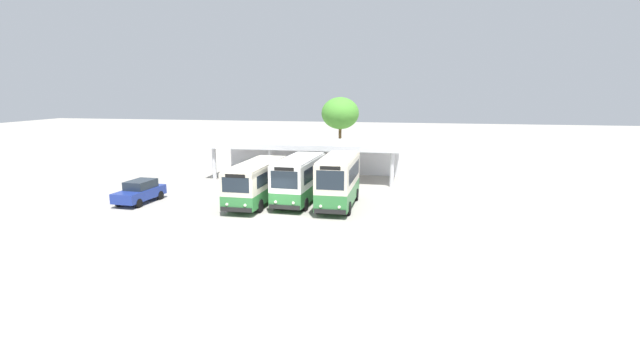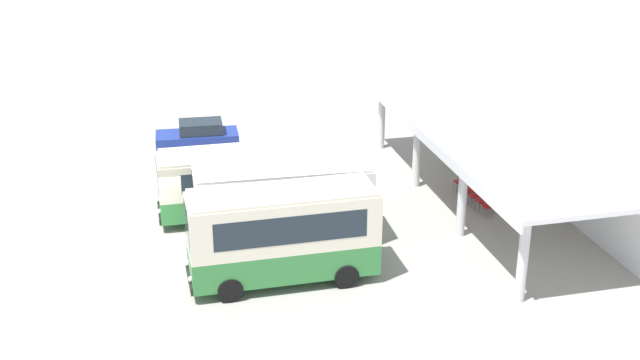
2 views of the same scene
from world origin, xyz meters
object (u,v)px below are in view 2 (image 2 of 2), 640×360
(city_bus_middle_cream, at_px, (282,233))
(waiting_chair_second_from_end, at_px, (467,185))
(waiting_chair_end_by_column, at_px, (461,180))
(parked_car_flank, at_px, (198,136))
(city_bus_nearest_orange, at_px, (253,179))
(waiting_chair_fourth_seat, at_px, (476,195))
(waiting_chair_middle_seat, at_px, (472,190))
(waiting_chair_far_end_seat, at_px, (490,205))
(city_bus_second_in_row, at_px, (283,202))
(waiting_chair_fifth_seat, at_px, (484,200))

(city_bus_middle_cream, height_order, waiting_chair_second_from_end, city_bus_middle_cream)
(city_bus_middle_cream, relative_size, waiting_chair_end_by_column, 7.96)
(parked_car_flank, bearing_deg, city_bus_nearest_orange, 10.10)
(waiting_chair_end_by_column, relative_size, waiting_chair_fourth_seat, 1.00)
(parked_car_flank, bearing_deg, waiting_chair_second_from_end, 52.40)
(waiting_chair_second_from_end, height_order, waiting_chair_middle_seat, same)
(parked_car_flank, distance_m, waiting_chair_fourth_seat, 14.78)
(parked_car_flank, distance_m, waiting_chair_far_end_seat, 15.65)
(parked_car_flank, height_order, waiting_chair_end_by_column, parked_car_flank)
(city_bus_nearest_orange, relative_size, parked_car_flank, 1.89)
(city_bus_nearest_orange, relative_size, waiting_chair_second_from_end, 9.38)
(city_bus_second_in_row, bearing_deg, waiting_chair_second_from_end, 106.95)
(city_bus_middle_cream, xyz_separation_m, waiting_chair_far_end_seat, (-3.40, 9.66, -1.41))
(waiting_chair_end_by_column, bearing_deg, city_bus_second_in_row, -69.68)
(waiting_chair_end_by_column, bearing_deg, waiting_chair_middle_seat, 1.79)
(waiting_chair_second_from_end, bearing_deg, city_bus_second_in_row, -73.05)
(city_bus_middle_cream, distance_m, waiting_chair_second_from_end, 11.23)
(waiting_chair_end_by_column, bearing_deg, waiting_chair_fourth_seat, -0.02)
(city_bus_middle_cream, bearing_deg, parked_car_flank, -173.67)
(waiting_chair_end_by_column, xyz_separation_m, waiting_chair_far_end_seat, (2.86, 0.12, 0.00))
(city_bus_middle_cream, height_order, waiting_chair_far_end_seat, city_bus_middle_cream)
(waiting_chair_middle_seat, relative_size, waiting_chair_fourth_seat, 1.00)
(waiting_chair_fourth_seat, bearing_deg, waiting_chair_fifth_seat, 9.24)
(city_bus_middle_cream, distance_m, waiting_chair_far_end_seat, 10.34)
(city_bus_second_in_row, bearing_deg, parked_car_flank, -169.11)
(waiting_chair_middle_seat, xyz_separation_m, waiting_chair_fourth_seat, (0.57, -0.04, 0.00))
(city_bus_nearest_orange, bearing_deg, waiting_chair_second_from_end, 88.69)
(city_bus_nearest_orange, height_order, waiting_chair_second_from_end, city_bus_nearest_orange)
(waiting_chair_middle_seat, relative_size, waiting_chair_fifth_seat, 1.00)
(waiting_chair_fifth_seat, bearing_deg, city_bus_nearest_orange, -101.28)
(waiting_chair_second_from_end, bearing_deg, parked_car_flank, -127.60)
(waiting_chair_fourth_seat, bearing_deg, city_bus_middle_cream, -64.49)
(city_bus_middle_cream, bearing_deg, waiting_chair_fourth_seat, 115.51)
(city_bus_nearest_orange, distance_m, waiting_chair_far_end_seat, 10.13)
(waiting_chair_end_by_column, relative_size, waiting_chair_far_end_seat, 1.00)
(waiting_chair_fourth_seat, relative_size, waiting_chair_fifth_seat, 1.00)
(city_bus_second_in_row, distance_m, waiting_chair_middle_seat, 9.32)
(city_bus_second_in_row, bearing_deg, waiting_chair_fourth_seat, 100.09)
(waiting_chair_middle_seat, height_order, waiting_chair_fifth_seat, same)
(waiting_chair_middle_seat, height_order, waiting_chair_fourth_seat, same)
(parked_car_flank, bearing_deg, waiting_chair_end_by_column, 54.19)
(waiting_chair_second_from_end, distance_m, waiting_chair_far_end_seat, 2.29)
(waiting_chair_fourth_seat, bearing_deg, waiting_chair_second_from_end, 177.85)
(parked_car_flank, bearing_deg, waiting_chair_fourth_seat, 48.78)
(city_bus_middle_cream, height_order, waiting_chair_middle_seat, city_bus_middle_cream)
(city_bus_nearest_orange, xyz_separation_m, waiting_chair_end_by_column, (-0.35, 9.63, -1.12))
(parked_car_flank, bearing_deg, city_bus_middle_cream, 6.33)
(waiting_chair_fifth_seat, bearing_deg, waiting_chair_middle_seat, -177.16)
(waiting_chair_middle_seat, distance_m, waiting_chair_far_end_seat, 1.72)
(waiting_chair_middle_seat, relative_size, waiting_chair_far_end_seat, 1.00)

